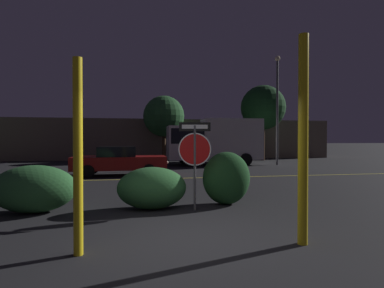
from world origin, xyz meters
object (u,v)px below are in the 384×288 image
(stop_sign, at_px, (195,149))
(hedge_bush_3, at_px, (226,178))
(yellow_pole_right, at_px, (303,140))
(hedge_bush_2, at_px, (152,188))
(street_lamp, at_px, (277,101))
(hedge_bush_1, at_px, (34,189))
(tree_2, at_px, (164,116))
(delivery_truck, at_px, (213,140))
(passing_car_2, at_px, (119,161))
(tree_1, at_px, (263,108))
(yellow_pole_left, at_px, (78,157))

(stop_sign, bearing_deg, hedge_bush_3, 35.96)
(yellow_pole_right, height_order, hedge_bush_2, yellow_pole_right)
(hedge_bush_2, height_order, street_lamp, street_lamp)
(yellow_pole_right, xyz_separation_m, hedge_bush_1, (-5.17, 3.11, -1.18))
(hedge_bush_3, bearing_deg, hedge_bush_1, -179.02)
(hedge_bush_1, bearing_deg, tree_2, 75.38)
(hedge_bush_1, bearing_deg, hedge_bush_2, -2.27)
(hedge_bush_1, distance_m, street_lamp, 17.32)
(stop_sign, height_order, delivery_truck, delivery_truck)
(hedge_bush_2, relative_size, delivery_truck, 0.27)
(hedge_bush_2, xyz_separation_m, hedge_bush_3, (2.00, 0.19, 0.18))
(passing_car_2, distance_m, delivery_truck, 7.95)
(tree_2, bearing_deg, street_lamp, -36.64)
(passing_car_2, height_order, tree_1, tree_1)
(yellow_pole_left, relative_size, tree_1, 0.47)
(passing_car_2, xyz_separation_m, delivery_truck, (6.01, 5.10, 1.00))
(passing_car_2, relative_size, tree_2, 0.84)
(stop_sign, bearing_deg, tree_2, 95.51)
(stop_sign, height_order, yellow_pole_left, yellow_pole_left)
(delivery_truck, distance_m, tree_2, 6.15)
(hedge_bush_2, relative_size, hedge_bush_3, 1.22)
(hedge_bush_1, distance_m, delivery_truck, 14.58)
(stop_sign, xyz_separation_m, street_lamp, (8.18, 12.30, 2.92))
(yellow_pole_right, bearing_deg, hedge_bush_3, 96.56)
(stop_sign, distance_m, yellow_pole_left, 3.39)
(passing_car_2, distance_m, tree_1, 14.84)
(yellow_pole_right, distance_m, passing_car_2, 11.11)
(stop_sign, bearing_deg, yellow_pole_left, -124.27)
(yellow_pole_right, bearing_deg, tree_1, 68.35)
(yellow_pole_left, relative_size, hedge_bush_2, 1.72)
(yellow_pole_left, distance_m, hedge_bush_1, 3.46)
(tree_1, relative_size, tree_2, 1.17)
(hedge_bush_3, bearing_deg, tree_2, 90.84)
(yellow_pole_left, bearing_deg, delivery_truck, 68.75)
(delivery_truck, height_order, tree_1, tree_1)
(yellow_pole_left, distance_m, hedge_bush_3, 4.50)
(hedge_bush_1, height_order, delivery_truck, delivery_truck)
(tree_1, height_order, tree_2, tree_1)
(yellow_pole_right, relative_size, tree_1, 0.55)
(stop_sign, bearing_deg, tree_1, 69.38)
(passing_car_2, xyz_separation_m, street_lamp, (10.48, 4.53, 3.72))
(hedge_bush_2, height_order, tree_1, tree_1)
(delivery_truck, distance_m, tree_1, 7.05)
(stop_sign, bearing_deg, yellow_pole_right, -55.75)
(street_lamp, bearing_deg, delivery_truck, 172.77)
(stop_sign, height_order, tree_2, tree_2)
(street_lamp, height_order, tree_2, street_lamp)
(tree_2, bearing_deg, hedge_bush_3, -89.16)
(yellow_pole_left, bearing_deg, stop_sign, 47.93)
(hedge_bush_3, bearing_deg, passing_car_2, 114.26)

